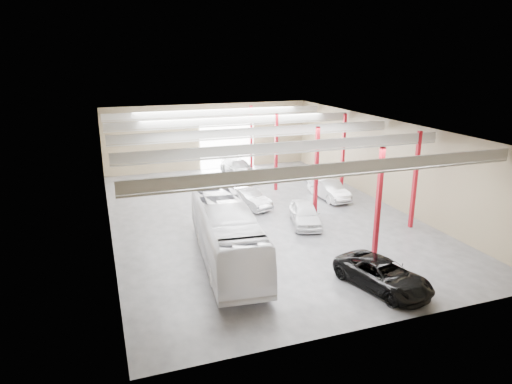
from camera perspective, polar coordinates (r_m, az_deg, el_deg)
depot_shell at (r=34.58m, az=0.32°, el=5.15°), size 22.12×32.12×7.06m
coach_bus at (r=27.60m, az=-3.78°, el=-5.00°), size 4.19×12.69×3.47m
black_sedan at (r=25.50m, az=15.59°, el=-9.93°), size 3.90×6.02×1.54m
car_row_a at (r=33.49m, az=6.14°, el=-2.74°), size 3.21×5.17×1.64m
car_row_b at (r=37.10m, az=-1.10°, el=-0.73°), size 3.19×5.06×1.57m
car_row_c at (r=46.74m, az=-2.27°, el=3.05°), size 2.79×6.06×1.72m
car_right_near at (r=39.76m, az=9.14°, el=0.31°), size 1.84×5.00×1.63m
car_right_far at (r=44.74m, az=7.27°, el=2.11°), size 2.60×4.47×1.43m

